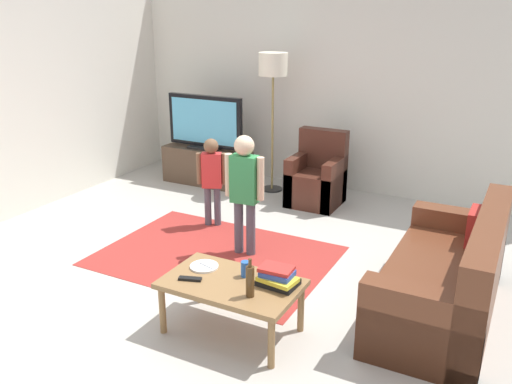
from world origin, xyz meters
TOP-DOWN VIEW (x-y plane):
  - ground at (0.00, 0.00)m, footprint 7.80×7.80m
  - wall_back at (0.00, 3.00)m, footprint 6.00×0.12m
  - area_rug at (-0.33, 0.38)m, footprint 2.20×1.60m
  - tv_stand at (-1.65, 2.30)m, footprint 1.20×0.44m
  - tv at (-1.65, 2.28)m, footprint 1.10×0.28m
  - couch at (1.86, 0.33)m, footprint 0.80×1.80m
  - armchair at (-0.02, 2.26)m, footprint 0.60×0.60m
  - floor_lamp at (-0.73, 2.45)m, footprint 0.36×0.36m
  - child_near_tv at (-0.78, 1.05)m, footprint 0.30×0.20m
  - child_center at (-0.11, 0.57)m, footprint 0.40×0.19m
  - coffee_table at (0.46, -0.67)m, footprint 1.00×0.60m
  - book_stack at (0.78, -0.56)m, footprint 0.29×0.23m
  - bottle at (0.68, -0.79)m, footprint 0.06×0.06m
  - tv_remote at (0.18, -0.79)m, footprint 0.18×0.10m
  - soda_can at (0.51, -0.55)m, footprint 0.07×0.07m
  - plate at (0.16, -0.57)m, footprint 0.22×0.22m

SIDE VIEW (x-z plane):
  - ground at x=0.00m, z-range 0.00..0.00m
  - area_rug at x=-0.33m, z-range 0.00..0.01m
  - tv_stand at x=-1.65m, z-range -0.01..0.49m
  - couch at x=1.86m, z-range -0.14..0.72m
  - armchair at x=-0.02m, z-range -0.15..0.75m
  - coffee_table at x=0.46m, z-range 0.16..0.58m
  - plate at x=0.16m, z-range 0.42..0.44m
  - tv_remote at x=0.18m, z-range 0.42..0.44m
  - soda_can at x=0.51m, z-range 0.42..0.54m
  - book_stack at x=0.78m, z-range 0.41..0.55m
  - bottle at x=0.68m, z-range 0.40..0.68m
  - child_near_tv at x=-0.78m, z-range 0.10..1.09m
  - child_center at x=-0.11m, z-range 0.12..1.31m
  - tv at x=-1.65m, z-range 0.49..1.20m
  - wall_back at x=0.00m, z-range 0.00..2.70m
  - floor_lamp at x=-0.73m, z-range 0.65..2.43m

